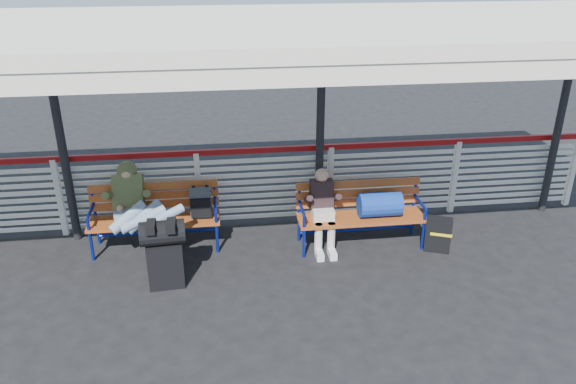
{
  "coord_description": "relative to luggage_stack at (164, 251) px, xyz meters",
  "views": [
    {
      "loc": [
        0.34,
        -5.86,
        4.04
      ],
      "look_at": [
        1.23,
        1.0,
        0.91
      ],
      "focal_mm": 35.0,
      "sensor_mm": 36.0,
      "label": 1
    }
  ],
  "objects": [
    {
      "name": "canopy",
      "position": [
        0.41,
        0.54,
        2.55
      ],
      "size": [
        12.6,
        3.6,
        3.16
      ],
      "color": "silver",
      "rests_on": "ground"
    },
    {
      "name": "traveler_man",
      "position": [
        -0.35,
        0.69,
        0.24
      ],
      "size": [
        0.94,
        1.64,
        0.77
      ],
      "color": "#808EAC",
      "rests_on": "ground"
    },
    {
      "name": "luggage_stack",
      "position": [
        0.0,
        0.0,
        0.0
      ],
      "size": [
        0.57,
        0.35,
        0.91
      ],
      "rotation": [
        0.0,
        0.0,
        0.07
      ],
      "color": "black",
      "rests_on": "ground"
    },
    {
      "name": "suitcase_side",
      "position": [
        3.73,
        0.41,
        -0.25
      ],
      "size": [
        0.4,
        0.33,
        0.49
      ],
      "rotation": [
        0.0,
        0.0,
        -0.39
      ],
      "color": "black",
      "rests_on": "ground"
    },
    {
      "name": "ground",
      "position": [
        0.41,
        -0.33,
        -0.49
      ],
      "size": [
        60.0,
        60.0,
        0.0
      ],
      "primitive_type": "plane",
      "color": "black",
      "rests_on": "ground"
    },
    {
      "name": "companion_person",
      "position": [
        2.13,
        0.71,
        0.1
      ],
      "size": [
        0.32,
        0.66,
        1.15
      ],
      "color": "beige",
      "rests_on": "ground"
    },
    {
      "name": "fence",
      "position": [
        0.41,
        1.57,
        0.17
      ],
      "size": [
        12.08,
        0.08,
        1.24
      ],
      "color": "silver",
      "rests_on": "ground"
    },
    {
      "name": "bench_right",
      "position": [
        2.81,
        0.71,
        0.1
      ],
      "size": [
        1.8,
        0.56,
        0.92
      ],
      "color": "#AE5721",
      "rests_on": "ground"
    },
    {
      "name": "bench_left",
      "position": [
        -0.04,
        1.04,
        0.09
      ],
      "size": [
        1.8,
        0.56,
        0.92
      ],
      "color": "#AE5721",
      "rests_on": "ground"
    }
  ]
}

